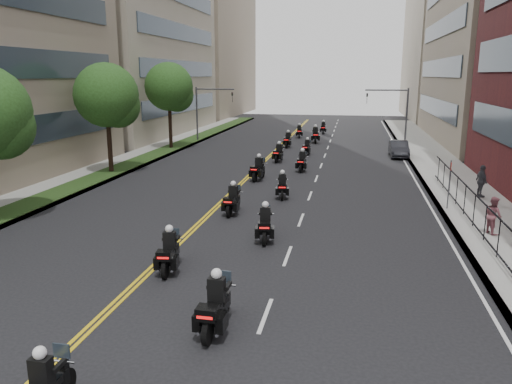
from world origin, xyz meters
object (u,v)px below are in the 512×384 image
(motorcycle_4, at_px, (233,201))
(motorcycle_6, at_px, (258,170))
(pedestrian_c, at_px, (481,181))
(motorcycle_2, at_px, (169,253))
(motorcycle_12, at_px, (299,132))
(motorcycle_5, at_px, (282,187))
(motorcycle_11, at_px, (315,136))
(motorcycle_3, at_px, (265,225))
(motorcycle_10, at_px, (288,141))
(motorcycle_9, at_px, (307,148))
(motorcycle_1, at_px, (216,307))
(pedestrian_b, at_px, (493,215))
(parked_sedan, at_px, (399,149))
(motorcycle_13, at_px, (323,128))
(motorcycle_8, at_px, (279,154))
(motorcycle_7, at_px, (302,162))

(motorcycle_4, xyz_separation_m, motorcycle_6, (-0.27, 8.38, 0.03))
(motorcycle_6, bearing_deg, pedestrian_c, -5.02)
(motorcycle_2, relative_size, motorcycle_12, 1.03)
(motorcycle_2, height_order, motorcycle_5, motorcycle_2)
(motorcycle_4, height_order, motorcycle_11, motorcycle_11)
(motorcycle_2, bearing_deg, motorcycle_5, 70.36)
(motorcycle_3, height_order, motorcycle_11, motorcycle_11)
(motorcycle_10, bearing_deg, motorcycle_3, -82.47)
(motorcycle_3, height_order, motorcycle_12, motorcycle_3)
(motorcycle_5, height_order, motorcycle_9, motorcycle_5)
(motorcycle_5, bearing_deg, motorcycle_1, -96.39)
(pedestrian_b, bearing_deg, motorcycle_10, 4.00)
(motorcycle_11, distance_m, parked_sedan, 10.85)
(motorcycle_5, distance_m, motorcycle_12, 27.97)
(pedestrian_b, bearing_deg, motorcycle_11, -3.02)
(motorcycle_10, xyz_separation_m, motorcycle_13, (2.66, 12.15, -0.02))
(motorcycle_3, height_order, motorcycle_6, motorcycle_6)
(motorcycle_2, relative_size, motorcycle_8, 1.01)
(motorcycle_2, bearing_deg, pedestrian_c, 36.88)
(motorcycle_1, relative_size, motorcycle_5, 1.11)
(motorcycle_4, bearing_deg, motorcycle_8, 91.43)
(motorcycle_1, xyz_separation_m, pedestrian_b, (9.53, 10.14, 0.27))
(motorcycle_8, bearing_deg, pedestrian_b, -49.97)
(motorcycle_12, relative_size, pedestrian_c, 1.21)
(motorcycle_1, xyz_separation_m, motorcycle_4, (-2.31, 11.57, -0.04))
(motorcycle_2, relative_size, motorcycle_6, 0.96)
(motorcycle_1, bearing_deg, motorcycle_13, 90.87)
(motorcycle_8, relative_size, parked_sedan, 0.54)
(motorcycle_6, bearing_deg, motorcycle_11, 90.52)
(motorcycle_5, height_order, motorcycle_8, motorcycle_8)
(pedestrian_b, bearing_deg, motorcycle_2, 95.58)
(motorcycle_9, bearing_deg, motorcycle_4, -88.23)
(motorcycle_3, xyz_separation_m, motorcycle_5, (-0.34, 7.58, -0.03))
(pedestrian_c, bearing_deg, motorcycle_11, 11.23)
(motorcycle_4, bearing_deg, motorcycle_7, 80.82)
(motorcycle_8, distance_m, pedestrian_b, 20.87)
(motorcycle_1, bearing_deg, motorcycle_11, 91.32)
(motorcycle_5, xyz_separation_m, motorcycle_10, (-2.30, 20.13, 0.03))
(motorcycle_10, xyz_separation_m, motorcycle_12, (0.28, 7.76, -0.02))
(motorcycle_2, distance_m, motorcycle_10, 31.69)
(pedestrian_b, bearing_deg, pedestrian_c, -30.64)
(motorcycle_12, bearing_deg, motorcycle_7, -90.10)
(motorcycle_9, distance_m, parked_sedan, 7.79)
(motorcycle_9, bearing_deg, motorcycle_7, -80.07)
(motorcycle_12, bearing_deg, motorcycle_9, -87.53)
(motorcycle_11, xyz_separation_m, parked_sedan, (7.68, -7.67, -0.06))
(motorcycle_5, xyz_separation_m, motorcycle_11, (0.04, 23.96, 0.11))
(motorcycle_1, xyz_separation_m, motorcycle_11, (-0.30, 39.35, 0.05))
(motorcycle_1, height_order, motorcycle_13, motorcycle_1)
(motorcycle_9, height_order, motorcycle_12, motorcycle_12)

